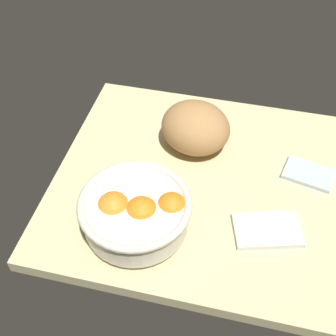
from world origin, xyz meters
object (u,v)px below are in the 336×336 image
Objects in this scene: fruit_bowl at (136,212)px; bread_loaf at (195,128)px; napkin_spare at (267,230)px; napkin_folded at (309,174)px.

bread_loaf reaches higher than fruit_bowl.
bread_loaf is 29.70cm from napkin_spare.
fruit_bowl is 41.46cm from napkin_folded.
napkin_spare is (26.14, 5.14, -4.87)cm from fruit_bowl.
napkin_spare is (-7.93, -17.95, 0.10)cm from napkin_folded.
fruit_bowl is 2.04× the size of napkin_folded.
napkin_folded is at bearing 34.13° from fruit_bowl.
bread_loaf is at bearing 171.84° from napkin_folded.
fruit_bowl reaches higher than napkin_spare.
fruit_bowl is at bearing -103.94° from bread_loaf.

